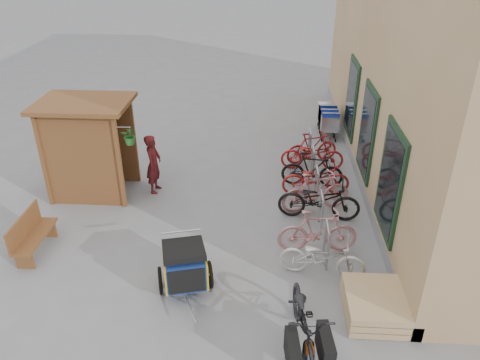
# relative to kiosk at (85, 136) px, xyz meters

# --- Properties ---
(ground) EXTENTS (80.00, 80.00, 0.00)m
(ground) POSITION_rel_kiosk_xyz_m (3.28, -2.47, -1.55)
(ground) COLOR gray
(kiosk) EXTENTS (2.49, 1.65, 2.40)m
(kiosk) POSITION_rel_kiosk_xyz_m (0.00, 0.00, 0.00)
(kiosk) COLOR brown
(kiosk) RESTS_ON ground
(bike_rack) EXTENTS (0.05, 5.35, 0.86)m
(bike_rack) POSITION_rel_kiosk_xyz_m (5.58, -0.07, -1.04)
(bike_rack) COLOR #A5A8AD
(bike_rack) RESTS_ON ground
(pallet_stack) EXTENTS (1.00, 1.20, 0.40)m
(pallet_stack) POSITION_rel_kiosk_xyz_m (6.28, -3.87, -1.34)
(pallet_stack) COLOR tan
(pallet_stack) RESTS_ON ground
(bench) EXTENTS (0.41, 1.35, 0.86)m
(bench) POSITION_rel_kiosk_xyz_m (-0.39, -2.50, -1.12)
(bench) COLOR brown
(bench) RESTS_ON ground
(shopping_carts) EXTENTS (0.56, 1.54, 1.00)m
(shopping_carts) POSITION_rel_kiosk_xyz_m (6.28, 4.22, -0.97)
(shopping_carts) COLOR silver
(shopping_carts) RESTS_ON ground
(child_trailer) EXTENTS (1.08, 1.70, 0.98)m
(child_trailer) POSITION_rel_kiosk_xyz_m (2.92, -3.41, -1.01)
(child_trailer) COLOR #1B3A98
(child_trailer) RESTS_ON ground
(cargo_bike) EXTENTS (0.85, 1.97, 1.01)m
(cargo_bike) POSITION_rel_kiosk_xyz_m (5.01, -4.68, -1.05)
(cargo_bike) COLOR black
(cargo_bike) RESTS_ON ground
(person_kiosk) EXTENTS (0.41, 0.58, 1.52)m
(person_kiosk) POSITION_rel_kiosk_xyz_m (1.56, 0.18, -0.79)
(person_kiosk) COLOR maroon
(person_kiosk) RESTS_ON ground
(bike_0) EXTENTS (1.71, 0.83, 0.86)m
(bike_0) POSITION_rel_kiosk_xyz_m (5.46, -2.88, -1.12)
(bike_0) COLOR silver
(bike_0) RESTS_ON ground
(bike_1) EXTENTS (1.66, 0.59, 0.98)m
(bike_1) POSITION_rel_kiosk_xyz_m (5.43, -2.12, -1.06)
(bike_1) COLOR tan
(bike_1) RESTS_ON ground
(bike_2) EXTENTS (1.91, 0.80, 0.98)m
(bike_2) POSITION_rel_kiosk_xyz_m (5.57, -0.85, -1.06)
(bike_2) COLOR black
(bike_2) RESTS_ON ground
(bike_3) EXTENTS (1.73, 0.94, 1.00)m
(bike_3) POSITION_rel_kiosk_xyz_m (5.52, -0.51, -1.05)
(bike_3) COLOR tan
(bike_3) RESTS_ON ground
(bike_4) EXTENTS (1.72, 0.71, 0.88)m
(bike_4) POSITION_rel_kiosk_xyz_m (5.59, 0.25, -1.11)
(bike_4) COLOR maroon
(bike_4) RESTS_ON ground
(bike_5) EXTENTS (1.61, 0.60, 0.95)m
(bike_5) POSITION_rel_kiosk_xyz_m (5.53, 0.67, -1.08)
(bike_5) COLOR black
(bike_5) RESTS_ON ground
(bike_6) EXTENTS (1.71, 0.61, 0.90)m
(bike_6) POSITION_rel_kiosk_xyz_m (5.60, 1.65, -1.10)
(bike_6) COLOR maroon
(bike_6) RESTS_ON ground
(bike_7) EXTENTS (1.57, 0.90, 0.91)m
(bike_7) POSITION_rel_kiosk_xyz_m (5.62, 2.09, -1.10)
(bike_7) COLOR maroon
(bike_7) RESTS_ON ground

